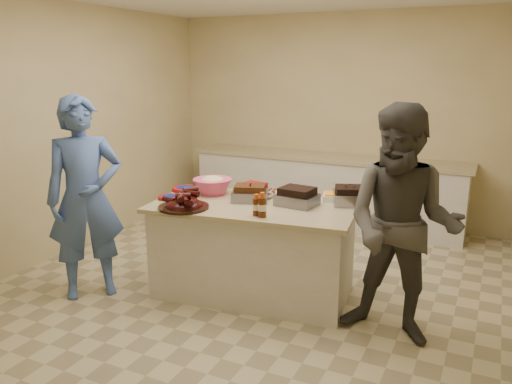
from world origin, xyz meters
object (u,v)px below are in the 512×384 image
at_px(guest_blue, 94,292).
at_px(roasting_pan, 349,204).
at_px(island, 254,292).
at_px(rib_platter, 184,208).
at_px(coleslaw_bowl, 213,194).
at_px(mustard_bottle, 251,196).
at_px(plastic_cup, 197,189).
at_px(bbq_bottle_b, 262,217).
at_px(bbq_bottle_a, 256,215).
at_px(guest_gray, 394,336).

bearing_deg(guest_blue, roasting_pan, -21.46).
height_order(island, rib_platter, rib_platter).
bearing_deg(roasting_pan, coleslaw_bowl, 168.31).
distance_m(island, coleslaw_bowl, 1.00).
height_order(island, coleslaw_bowl, coleslaw_bowl).
relative_size(island, roasting_pan, 6.57).
distance_m(mustard_bottle, plastic_cup, 0.60).
height_order(coleslaw_bowl, guest_blue, coleslaw_bowl).
height_order(roasting_pan, mustard_bottle, same).
relative_size(mustard_bottle, plastic_cup, 1.13).
xyz_separation_m(roasting_pan, guest_blue, (-2.09, -1.02, -0.85)).
distance_m(roasting_pan, bbq_bottle_b, 0.86).
relative_size(coleslaw_bowl, mustard_bottle, 3.43).
height_order(bbq_bottle_b, mustard_bottle, bbq_bottle_b).
distance_m(island, plastic_cup, 1.15).
relative_size(bbq_bottle_a, mustard_bottle, 1.67).
bearing_deg(plastic_cup, bbq_bottle_a, -30.65).
height_order(bbq_bottle_b, guest_gray, bbq_bottle_b).
distance_m(island, guest_blue, 1.48).
xyz_separation_m(plastic_cup, guest_gray, (2.05, -0.47, -0.85)).
bearing_deg(guest_blue, guest_gray, -38.30).
xyz_separation_m(rib_platter, guest_blue, (-0.85, -0.27, -0.85)).
relative_size(guest_blue, guest_gray, 1.01).
bearing_deg(guest_gray, bbq_bottle_b, -171.55).
bearing_deg(bbq_bottle_b, coleslaw_bowl, 147.67).
distance_m(bbq_bottle_a, plastic_cup, 1.05).
distance_m(roasting_pan, guest_blue, 2.47).
bearing_deg(coleslaw_bowl, guest_gray, -11.73).
relative_size(rib_platter, bbq_bottle_b, 2.13).
bearing_deg(guest_gray, island, 174.13).
height_order(coleslaw_bowl, plastic_cup, coleslaw_bowl).
bearing_deg(guest_blue, rib_platter, -29.47).
bearing_deg(bbq_bottle_b, rib_platter, -175.00).
xyz_separation_m(bbq_bottle_a, guest_gray, (1.15, 0.07, -0.85)).
xyz_separation_m(coleslaw_bowl, mustard_bottle, (0.37, 0.08, 0.00)).
relative_size(island, guest_blue, 0.99).
distance_m(bbq_bottle_a, guest_blue, 1.76).
height_order(island, plastic_cup, plastic_cup).
bearing_deg(bbq_bottle_a, coleslaw_bowl, 146.52).
bearing_deg(bbq_bottle_b, island, 126.38).
relative_size(island, plastic_cup, 18.74).
relative_size(coleslaw_bowl, guest_blue, 0.21).
relative_size(island, guest_gray, 1.00).
height_order(coleslaw_bowl, guest_gray, coleslaw_bowl).
bearing_deg(guest_gray, coleslaw_bowl, 172.03).
bearing_deg(bbq_bottle_a, roasting_pan, 48.44).
distance_m(roasting_pan, plastic_cup, 1.50).
distance_m(plastic_cup, guest_gray, 2.27).
relative_size(plastic_cup, guest_gray, 0.05).
bearing_deg(coleslaw_bowl, mustard_bottle, 12.08).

